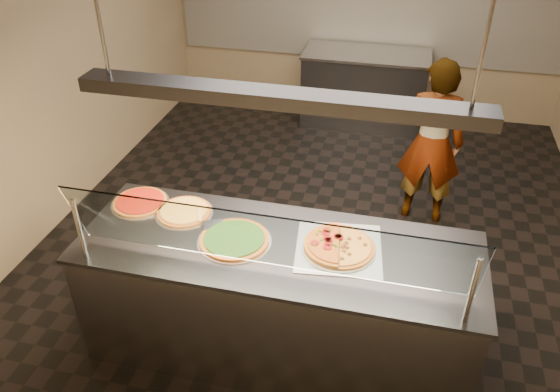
% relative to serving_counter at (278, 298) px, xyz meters
% --- Properties ---
extents(ground, '(5.00, 6.00, 0.02)m').
position_rel_serving_counter_xyz_m(ground, '(0.06, 1.40, -0.48)').
color(ground, black).
rests_on(ground, ground).
extents(wall_left, '(0.02, 6.00, 3.00)m').
position_rel_serving_counter_xyz_m(wall_left, '(-2.45, 1.40, 1.03)').
color(wall_left, '#988462').
rests_on(wall_left, ground).
extents(tile_band, '(4.90, 0.02, 1.20)m').
position_rel_serving_counter_xyz_m(tile_band, '(0.06, 4.38, 0.83)').
color(tile_band, silver).
rests_on(tile_band, wall_back).
extents(serving_counter, '(2.62, 0.94, 0.93)m').
position_rel_serving_counter_xyz_m(serving_counter, '(0.00, 0.00, 0.00)').
color(serving_counter, '#B7B7BC').
rests_on(serving_counter, ground).
extents(sneeze_guard, '(2.38, 0.18, 0.54)m').
position_rel_serving_counter_xyz_m(sneeze_guard, '(-0.00, -0.34, 0.76)').
color(sneeze_guard, '#B7B7BC').
rests_on(sneeze_guard, serving_counter).
extents(perforated_tray, '(0.61, 0.61, 0.01)m').
position_rel_serving_counter_xyz_m(perforated_tray, '(0.38, 0.06, 0.47)').
color(perforated_tray, silver).
rests_on(perforated_tray, serving_counter).
extents(half_pizza_pepperoni, '(0.28, 0.47, 0.05)m').
position_rel_serving_counter_xyz_m(half_pizza_pepperoni, '(0.28, 0.06, 0.50)').
color(half_pizza_pepperoni, brown).
rests_on(half_pizza_pepperoni, perforated_tray).
extents(half_pizza_sausage, '(0.28, 0.47, 0.04)m').
position_rel_serving_counter_xyz_m(half_pizza_sausage, '(0.49, 0.06, 0.49)').
color(half_pizza_sausage, brown).
rests_on(half_pizza_sausage, perforated_tray).
extents(pizza_spinach, '(0.48, 0.48, 0.03)m').
position_rel_serving_counter_xyz_m(pizza_spinach, '(-0.29, -0.02, 0.48)').
color(pizza_spinach, silver).
rests_on(pizza_spinach, serving_counter).
extents(pizza_cheese, '(0.40, 0.40, 0.03)m').
position_rel_serving_counter_xyz_m(pizza_cheese, '(-0.73, 0.20, 0.48)').
color(pizza_cheese, silver).
rests_on(pizza_cheese, serving_counter).
extents(pizza_tomato, '(0.41, 0.41, 0.03)m').
position_rel_serving_counter_xyz_m(pizza_tomato, '(-1.08, 0.24, 0.48)').
color(pizza_tomato, silver).
rests_on(pizza_tomato, serving_counter).
extents(pizza_spatula, '(0.24, 0.21, 0.02)m').
position_rel_serving_counter_xyz_m(pizza_spatula, '(-0.54, 0.13, 0.49)').
color(pizza_spatula, '#B7B7BC').
rests_on(pizza_spatula, pizza_spinach).
extents(prep_table, '(1.56, 0.74, 0.93)m').
position_rel_serving_counter_xyz_m(prep_table, '(0.15, 3.95, 0.00)').
color(prep_table, '#39393F').
rests_on(prep_table, ground).
extents(worker, '(0.60, 0.41, 1.60)m').
position_rel_serving_counter_xyz_m(worker, '(0.96, 1.95, 0.34)').
color(worker, '#3A3946').
rests_on(worker, ground).
extents(heat_lamp_housing, '(2.30, 0.18, 0.08)m').
position_rel_serving_counter_xyz_m(heat_lamp_housing, '(0.00, 0.00, 1.48)').
color(heat_lamp_housing, '#39393F').
rests_on(heat_lamp_housing, ceiling).
extents(lamp_rod_right, '(0.02, 0.02, 1.01)m').
position_rel_serving_counter_xyz_m(lamp_rod_right, '(1.00, 0.00, 2.03)').
color(lamp_rod_right, '#B7B7BC').
rests_on(lamp_rod_right, ceiling).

